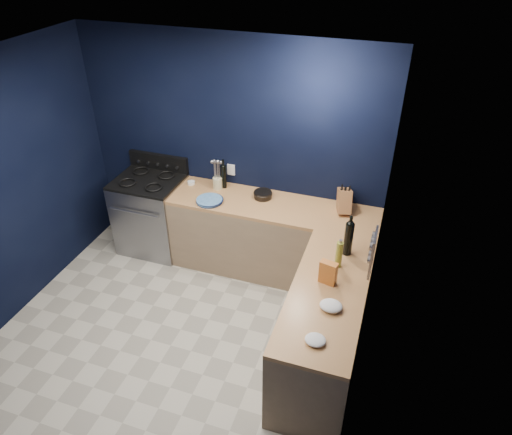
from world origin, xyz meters
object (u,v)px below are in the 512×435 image
at_px(utensil_crock, 218,183).
at_px(crouton_bag, 328,273).
at_px(plate_stack, 209,201).
at_px(knife_block, 344,201).
at_px(gas_range, 152,215).

bearing_deg(utensil_crock, crouton_bag, -38.49).
bearing_deg(plate_stack, crouton_bag, -31.02).
xyz_separation_m(plate_stack, crouton_bag, (1.49, -0.89, 0.09)).
distance_m(knife_block, crouton_bag, 1.19).
distance_m(gas_range, knife_block, 2.34).
bearing_deg(knife_block, crouton_bag, -102.33).
distance_m(plate_stack, utensil_crock, 0.32).
relative_size(gas_range, utensil_crock, 6.76).
bearing_deg(gas_range, knife_block, 3.71).
distance_m(gas_range, utensil_crock, 0.98).
bearing_deg(plate_stack, utensil_crock, 95.22).
bearing_deg(crouton_bag, utensil_crock, 153.89).
xyz_separation_m(utensil_crock, crouton_bag, (1.51, -1.20, 0.04)).
bearing_deg(utensil_crock, plate_stack, -84.78).
distance_m(plate_stack, crouton_bag, 1.74).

